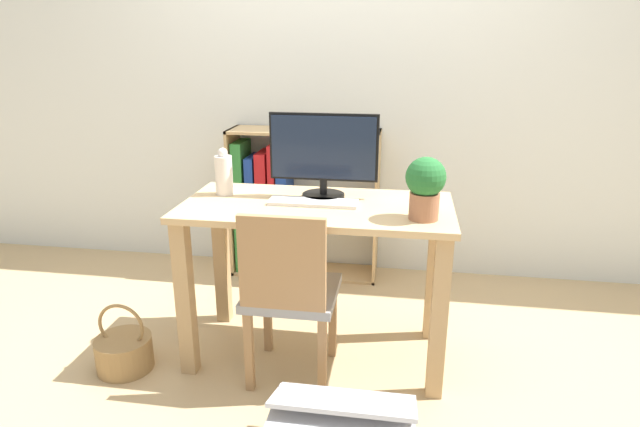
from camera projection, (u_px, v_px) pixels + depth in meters
ground_plane at (317, 352)px, 2.67m from camera, size 10.00×10.00×0.00m
wall_back at (346, 71)px, 3.32m from camera, size 8.00×0.05×2.60m
desk at (317, 239)px, 2.49m from camera, size 1.23×0.60×0.77m
monitor at (324, 152)px, 2.48m from camera, size 0.51×0.20×0.40m
keyboard at (313, 202)px, 2.43m from camera, size 0.41×0.12×0.02m
vase at (224, 174)px, 2.56m from camera, size 0.08×0.08×0.23m
potted_plant at (425, 185)px, 2.19m from camera, size 0.17×0.17×0.26m
chair at (289, 290)px, 2.32m from camera, size 0.40×0.40×0.83m
bookshelf at (277, 207)px, 3.48m from camera, size 0.95×0.28×0.96m
basket at (124, 351)px, 2.52m from camera, size 0.26×0.26×0.34m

